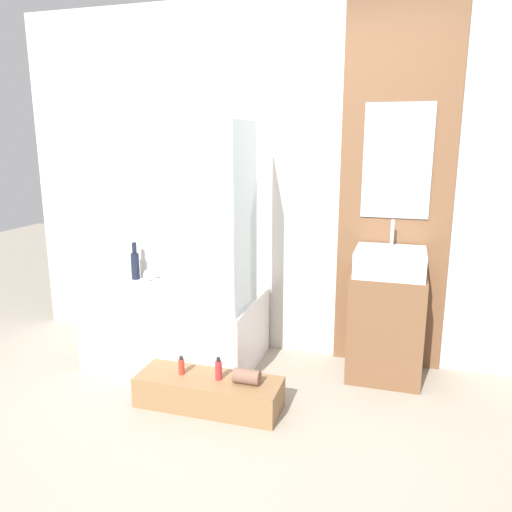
{
  "coord_description": "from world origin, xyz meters",
  "views": [
    {
      "loc": [
        0.92,
        -2.04,
        1.62
      ],
      "look_at": [
        0.1,
        0.69,
        0.95
      ],
      "focal_mm": 35.0,
      "sensor_mm": 36.0,
      "label": 1
    }
  ],
  "objects_px": {
    "bottle_soap_primary": "(181,366)",
    "bottle_soap_secondary": "(219,370)",
    "bathtub": "(178,327)",
    "vase_round_light": "(149,275)",
    "sink": "(390,262)",
    "vase_tall_dark": "(135,264)",
    "wooden_step_bench": "(209,392)"
  },
  "relations": [
    {
      "from": "sink",
      "to": "bottle_soap_secondary",
      "type": "bearing_deg",
      "value": -142.19
    },
    {
      "from": "sink",
      "to": "vase_round_light",
      "type": "distance_m",
      "value": 1.9
    },
    {
      "from": "sink",
      "to": "vase_tall_dark",
      "type": "bearing_deg",
      "value": 175.81
    },
    {
      "from": "sink",
      "to": "bottle_soap_secondary",
      "type": "height_order",
      "value": "sink"
    },
    {
      "from": "vase_round_light",
      "to": "bottle_soap_secondary",
      "type": "distance_m",
      "value": 1.31
    },
    {
      "from": "bottle_soap_primary",
      "to": "bottle_soap_secondary",
      "type": "bearing_deg",
      "value": 0.0
    },
    {
      "from": "vase_tall_dark",
      "to": "bottle_soap_primary",
      "type": "distance_m",
      "value": 1.26
    },
    {
      "from": "bathtub",
      "to": "sink",
      "type": "bearing_deg",
      "value": 5.89
    },
    {
      "from": "sink",
      "to": "bottle_soap_primary",
      "type": "bearing_deg",
      "value": -148.4
    },
    {
      "from": "bathtub",
      "to": "vase_round_light",
      "type": "xyz_separation_m",
      "value": [
        -0.39,
        0.29,
        0.29
      ]
    },
    {
      "from": "bathtub",
      "to": "vase_tall_dark",
      "type": "bearing_deg",
      "value": 149.69
    },
    {
      "from": "vase_round_light",
      "to": "bathtub",
      "type": "bearing_deg",
      "value": -36.74
    },
    {
      "from": "bottle_soap_primary",
      "to": "bottle_soap_secondary",
      "type": "distance_m",
      "value": 0.25
    },
    {
      "from": "bottle_soap_primary",
      "to": "bottle_soap_secondary",
      "type": "relative_size",
      "value": 0.82
    },
    {
      "from": "bathtub",
      "to": "bottle_soap_primary",
      "type": "relative_size",
      "value": 10.12
    },
    {
      "from": "wooden_step_bench",
      "to": "bottle_soap_secondary",
      "type": "relative_size",
      "value": 6.25
    },
    {
      "from": "bathtub",
      "to": "sink",
      "type": "distance_m",
      "value": 1.61
    },
    {
      "from": "vase_round_light",
      "to": "vase_tall_dark",
      "type": "bearing_deg",
      "value": 174.18
    },
    {
      "from": "bathtub",
      "to": "bottle_soap_secondary",
      "type": "distance_m",
      "value": 0.8
    },
    {
      "from": "vase_tall_dark",
      "to": "bottle_soap_secondary",
      "type": "xyz_separation_m",
      "value": [
        1.06,
        -0.88,
        -0.37
      ]
    },
    {
      "from": "vase_tall_dark",
      "to": "vase_round_light",
      "type": "bearing_deg",
      "value": -5.82
    },
    {
      "from": "sink",
      "to": "bottle_soap_secondary",
      "type": "distance_m",
      "value": 1.33
    },
    {
      "from": "bottle_soap_secondary",
      "to": "sink",
      "type": "bearing_deg",
      "value": 37.81
    },
    {
      "from": "bathtub",
      "to": "sink",
      "type": "xyz_separation_m",
      "value": [
        1.49,
        0.15,
        0.57
      ]
    },
    {
      "from": "bathtub",
      "to": "bottle_soap_primary",
      "type": "bearing_deg",
      "value": -62.84
    },
    {
      "from": "wooden_step_bench",
      "to": "bottle_soap_primary",
      "type": "relative_size",
      "value": 7.6
    },
    {
      "from": "sink",
      "to": "vase_round_light",
      "type": "height_order",
      "value": "sink"
    },
    {
      "from": "sink",
      "to": "bathtub",
      "type": "bearing_deg",
      "value": -174.11
    },
    {
      "from": "vase_tall_dark",
      "to": "vase_round_light",
      "type": "height_order",
      "value": "vase_tall_dark"
    },
    {
      "from": "vase_round_light",
      "to": "bottle_soap_secondary",
      "type": "height_order",
      "value": "vase_round_light"
    },
    {
      "from": "vase_round_light",
      "to": "bottle_soap_primary",
      "type": "height_order",
      "value": "vase_round_light"
    },
    {
      "from": "wooden_step_bench",
      "to": "bottle_soap_primary",
      "type": "bearing_deg",
      "value": -180.0
    }
  ]
}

